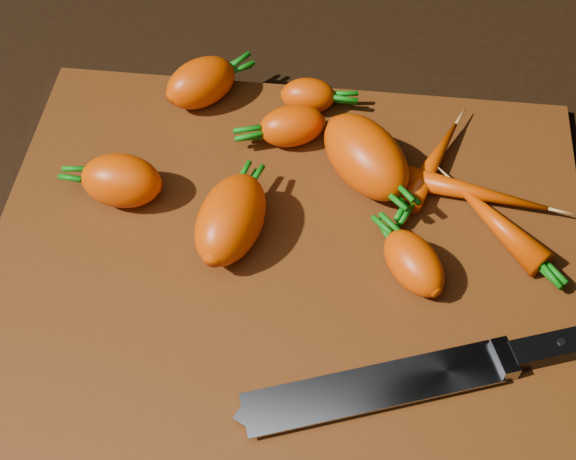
# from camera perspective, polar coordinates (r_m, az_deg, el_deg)

# --- Properties ---
(ground) EXTENTS (2.00, 2.00, 0.01)m
(ground) POSITION_cam_1_polar(r_m,az_deg,el_deg) (0.68, -0.09, -2.41)
(ground) COLOR black
(cutting_board) EXTENTS (0.50, 0.40, 0.01)m
(cutting_board) POSITION_cam_1_polar(r_m,az_deg,el_deg) (0.67, -0.09, -1.89)
(cutting_board) COLOR #4F260B
(cutting_board) RESTS_ON ground
(carrot_0) EXTENTS (0.08, 0.08, 0.05)m
(carrot_0) POSITION_cam_1_polar(r_m,az_deg,el_deg) (0.78, -6.21, 10.37)
(carrot_0) COLOR #CE3C00
(carrot_0) RESTS_ON cutting_board
(carrot_1) EXTENTS (0.07, 0.05, 0.05)m
(carrot_1) POSITION_cam_1_polar(r_m,az_deg,el_deg) (0.70, -11.77, 3.46)
(carrot_1) COLOR #CE3C00
(carrot_1) RESTS_ON cutting_board
(carrot_2) EXTENTS (0.11, 0.11, 0.06)m
(carrot_2) POSITION_cam_1_polar(r_m,az_deg,el_deg) (0.70, 5.55, 5.22)
(carrot_2) COLOR #CE3C00
(carrot_2) RESTS_ON cutting_board
(carrot_3) EXTENTS (0.07, 0.10, 0.05)m
(carrot_3) POSITION_cam_1_polar(r_m,az_deg,el_deg) (0.66, -4.09, 0.77)
(carrot_3) COLOR #CE3C00
(carrot_3) RESTS_ON cutting_board
(carrot_4) EXTENTS (0.07, 0.06, 0.04)m
(carrot_4) POSITION_cam_1_polar(r_m,az_deg,el_deg) (0.74, 0.29, 7.42)
(carrot_4) COLOR #CE3C00
(carrot_4) RESTS_ON cutting_board
(carrot_5) EXTENTS (0.05, 0.04, 0.03)m
(carrot_5) POSITION_cam_1_polar(r_m,az_deg,el_deg) (0.77, 1.44, 9.54)
(carrot_5) COLOR #CE3C00
(carrot_5) RESTS_ON cutting_board
(carrot_6) EXTENTS (0.07, 0.08, 0.04)m
(carrot_6) POSITION_cam_1_polar(r_m,az_deg,el_deg) (0.65, 8.93, -2.34)
(carrot_6) COLOR #CE3C00
(carrot_6) RESTS_ON cutting_board
(carrot_7) EXTENTS (0.06, 0.11, 0.02)m
(carrot_7) POSITION_cam_1_polar(r_m,az_deg,el_deg) (0.73, 10.27, 4.72)
(carrot_7) COLOR #CE3C00
(carrot_7) RESTS_ON cutting_board
(carrot_8) EXTENTS (0.14, 0.05, 0.02)m
(carrot_8) POSITION_cam_1_polar(r_m,az_deg,el_deg) (0.71, 12.67, 2.72)
(carrot_8) COLOR #CE3C00
(carrot_8) RESTS_ON cutting_board
(carrot_9) EXTENTS (0.09, 0.10, 0.03)m
(carrot_9) POSITION_cam_1_polar(r_m,az_deg,el_deg) (0.69, 14.67, 0.47)
(carrot_9) COLOR #CE3C00
(carrot_9) RESTS_ON cutting_board
(knife) EXTENTS (0.31, 0.13, 0.02)m
(knife) POSITION_cam_1_polar(r_m,az_deg,el_deg) (0.61, 7.82, -10.68)
(knife) COLOR gray
(knife) RESTS_ON cutting_board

